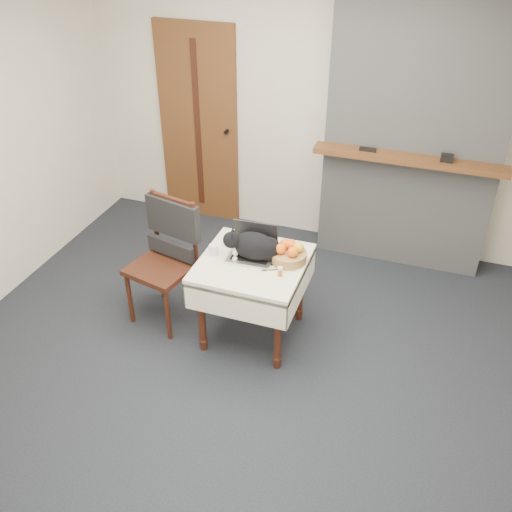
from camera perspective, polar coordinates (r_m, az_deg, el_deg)
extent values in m
plane|color=black|center=(4.45, -1.26, -10.08)|extent=(4.50, 4.50, 0.00)
cube|color=beige|center=(5.43, 6.17, 14.37)|extent=(4.50, 0.02, 2.60)
cube|color=brown|center=(5.88, -5.76, 12.80)|extent=(0.82, 0.05, 2.00)
cube|color=#3A1810|center=(5.86, -5.88, 12.70)|extent=(0.06, 0.01, 1.70)
cylinder|color=black|center=(5.72, -2.96, 12.32)|extent=(0.04, 0.06, 0.04)
cube|color=gray|center=(5.17, 15.67, 12.34)|extent=(1.50, 0.30, 2.60)
cube|color=brown|center=(5.02, 15.03, 9.32)|extent=(1.62, 0.18, 0.05)
cube|color=black|center=(5.04, 11.12, 10.42)|extent=(0.14, 0.04, 0.03)
cube|color=black|center=(5.00, 18.55, 9.27)|extent=(0.10, 0.07, 0.06)
cylinder|color=#3A1810|center=(4.32, -5.45, -6.07)|extent=(0.06, 0.06, 0.64)
sphere|color=#3A1810|center=(4.48, -5.29, -8.43)|extent=(0.07, 0.07, 0.07)
cylinder|color=#3A1810|center=(4.16, 2.19, -7.83)|extent=(0.06, 0.06, 0.64)
sphere|color=#3A1810|center=(4.32, 2.12, -10.22)|extent=(0.07, 0.07, 0.07)
cylinder|color=#3A1810|center=(4.76, -2.53, -1.74)|extent=(0.06, 0.06, 0.64)
sphere|color=#3A1810|center=(4.90, -2.46, -4.03)|extent=(0.07, 0.07, 0.07)
cylinder|color=#3A1810|center=(4.61, 4.44, -3.16)|extent=(0.06, 0.06, 0.64)
sphere|color=#3A1810|center=(4.76, 4.31, -5.48)|extent=(0.07, 0.07, 0.07)
cube|color=white|center=(4.24, -0.36, -0.86)|extent=(0.78, 0.78, 0.06)
cube|color=white|center=(4.02, -2.20, -5.08)|extent=(0.78, 0.01, 0.22)
cube|color=white|center=(4.61, 1.26, 0.56)|extent=(0.78, 0.01, 0.22)
cube|color=white|center=(4.43, -5.05, -1.10)|extent=(0.01, 0.78, 0.22)
cube|color=white|center=(4.22, 4.59, -3.07)|extent=(0.01, 0.78, 0.22)
cube|color=#B7B7BC|center=(4.25, -0.52, -0.16)|extent=(0.35, 0.25, 0.02)
cube|color=black|center=(4.24, -0.52, -0.02)|extent=(0.29, 0.17, 0.00)
cube|color=black|center=(4.29, 0.01, 2.23)|extent=(0.34, 0.08, 0.23)
cube|color=#99B6DF|center=(4.29, 0.00, 2.22)|extent=(0.31, 0.07, 0.21)
ellipsoid|color=black|center=(4.19, -0.15, 0.98)|extent=(0.38, 0.29, 0.22)
ellipsoid|color=black|center=(4.20, 1.26, 0.71)|extent=(0.23, 0.24, 0.18)
sphere|color=black|center=(4.18, -2.49, 1.62)|extent=(0.16, 0.16, 0.12)
ellipsoid|color=white|center=(4.20, -3.05, 1.27)|extent=(0.07, 0.08, 0.06)
ellipsoid|color=white|center=(4.22, -2.04, 0.54)|extent=(0.07, 0.08, 0.09)
cone|color=black|center=(4.11, -2.41, 2.08)|extent=(0.05, 0.06, 0.05)
cone|color=black|center=(4.17, -2.34, 2.60)|extent=(0.05, 0.06, 0.05)
cylinder|color=black|center=(4.18, 2.23, -0.56)|extent=(0.19, 0.05, 0.04)
sphere|color=white|center=(4.22, -2.14, -0.30)|extent=(0.04, 0.04, 0.04)
sphere|color=white|center=(4.28, -2.07, 0.32)|extent=(0.04, 0.04, 0.04)
cylinder|color=silver|center=(4.29, -4.25, 0.64)|extent=(0.07, 0.07, 0.08)
cylinder|color=#9B5313|center=(4.06, 2.42, -1.65)|extent=(0.03, 0.03, 0.06)
cylinder|color=silver|center=(4.04, 2.43, -1.23)|extent=(0.04, 0.04, 0.01)
cylinder|color=#AD8045|center=(4.22, 3.27, -0.05)|extent=(0.27, 0.27, 0.08)
sphere|color=orange|center=(4.16, 2.47, 0.71)|extent=(0.08, 0.08, 0.08)
sphere|color=orange|center=(4.13, 3.71, 0.40)|extent=(0.08, 0.08, 0.08)
sphere|color=orange|center=(4.22, 3.51, 1.18)|extent=(0.08, 0.08, 0.08)
sphere|color=yellow|center=(4.19, 4.28, 0.87)|extent=(0.08, 0.08, 0.08)
sphere|color=orange|center=(4.22, 2.91, 1.21)|extent=(0.08, 0.08, 0.08)
cube|color=black|center=(4.18, 2.22, -0.93)|extent=(0.13, 0.04, 0.01)
cube|color=#3A1810|center=(4.58, -9.42, -1.16)|extent=(0.55, 0.55, 0.04)
cylinder|color=#3A1810|center=(4.72, -12.53, -4.04)|extent=(0.04, 0.04, 0.49)
cylinder|color=#3A1810|center=(4.50, -8.83, -5.72)|extent=(0.04, 0.04, 0.49)
cylinder|color=#3A1810|center=(4.95, -9.45, -1.72)|extent=(0.04, 0.04, 0.49)
cylinder|color=#3A1810|center=(4.74, -5.79, -3.20)|extent=(0.04, 0.04, 0.49)
cylinder|color=#3A1810|center=(4.67, -10.03, 3.52)|extent=(0.04, 0.04, 0.55)
cylinder|color=#3A1810|center=(4.45, -6.17, 2.20)|extent=(0.04, 0.04, 0.55)
cube|color=#3A1810|center=(4.50, -8.25, 4.08)|extent=(0.39, 0.12, 0.31)
cube|color=black|center=(4.50, -8.32, 3.78)|extent=(0.49, 0.17, 0.31)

